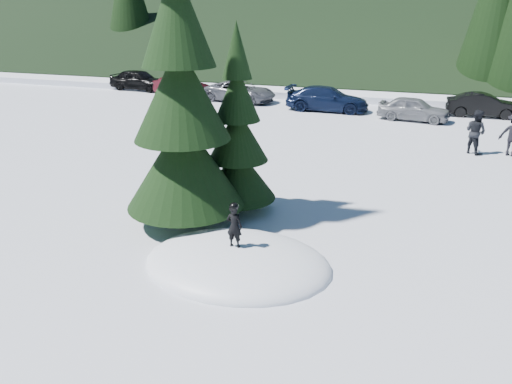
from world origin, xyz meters
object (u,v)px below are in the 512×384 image
(adult_0, at_px, (475,132))
(car_0, at_px, (139,80))
(car_2, at_px, (240,91))
(child_skier, at_px, (234,226))
(car_3, at_px, (327,99))
(car_4, at_px, (414,109))
(spruce_tall, at_px, (181,105))
(car_5, at_px, (484,105))
(car_1, at_px, (182,86))
(spruce_short, at_px, (238,141))

(adult_0, xyz_separation_m, car_0, (-22.05, 10.17, -0.16))
(car_0, height_order, car_2, car_0)
(child_skier, height_order, car_3, child_skier)
(car_2, relative_size, car_4, 1.26)
(adult_0, xyz_separation_m, car_3, (-7.55, 7.00, -0.21))
(spruce_tall, bearing_deg, car_4, 71.84)
(spruce_tall, height_order, child_skier, spruce_tall)
(spruce_tall, xyz_separation_m, car_2, (-5.46, 18.49, -2.67))
(car_5, bearing_deg, spruce_tall, 152.77)
(spruce_tall, xyz_separation_m, child_skier, (2.14, -1.81, -2.33))
(spruce_tall, xyz_separation_m, car_4, (5.30, 16.17, -2.69))
(spruce_tall, relative_size, car_1, 2.07)
(spruce_tall, height_order, car_3, spruce_tall)
(adult_0, height_order, car_0, adult_0)
(child_skier, bearing_deg, spruce_short, -68.59)
(spruce_tall, xyz_separation_m, spruce_short, (1.00, 1.40, -1.22))
(car_2, distance_m, car_5, 14.34)
(car_0, xyz_separation_m, car_5, (22.97, -2.02, -0.11))
(adult_0, distance_m, car_2, 15.71)
(child_skier, height_order, adult_0, adult_0)
(car_0, distance_m, car_4, 19.87)
(car_3, relative_size, car_5, 1.23)
(adult_0, xyz_separation_m, car_4, (-2.66, 5.85, -0.28))
(child_skier, xyz_separation_m, car_3, (-1.74, 19.13, -0.29))
(car_0, relative_size, car_4, 1.18)
(car_1, height_order, car_5, car_1)
(car_2, distance_m, car_3, 5.98)
(car_0, bearing_deg, car_3, -96.83)
(child_skier, relative_size, car_2, 0.22)
(car_1, distance_m, car_2, 4.42)
(car_5, bearing_deg, spruce_short, 153.67)
(car_3, xyz_separation_m, car_5, (8.48, 1.15, -0.05))
(child_skier, relative_size, adult_0, 0.56)
(car_3, relative_size, car_4, 1.29)
(spruce_tall, distance_m, spruce_short, 2.11)
(adult_0, distance_m, car_5, 8.21)
(spruce_tall, bearing_deg, adult_0, 52.36)
(car_4, bearing_deg, spruce_short, 172.49)
(car_3, bearing_deg, car_4, -102.85)
(child_skier, xyz_separation_m, car_1, (-11.98, 20.82, -0.30))
(car_2, bearing_deg, car_5, -79.59)
(car_3, bearing_deg, car_0, 78.04)
(adult_0, relative_size, car_3, 0.38)
(car_1, height_order, car_3, car_3)
(spruce_short, height_order, adult_0, spruce_short)
(child_skier, relative_size, car_0, 0.23)
(car_2, bearing_deg, adult_0, -110.84)
(car_0, xyz_separation_m, car_2, (8.63, -2.00, -0.10))
(child_skier, distance_m, car_2, 21.68)
(adult_0, bearing_deg, car_4, -25.18)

